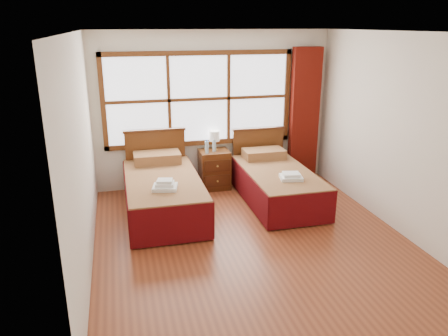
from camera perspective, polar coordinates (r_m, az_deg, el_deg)
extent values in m
plane|color=brown|center=(5.79, 3.65, -9.35)|extent=(4.50, 4.50, 0.00)
plane|color=white|center=(5.13, 4.25, 17.34)|extent=(4.50, 4.50, 0.00)
plane|color=silver|center=(7.43, -1.39, 7.59)|extent=(4.00, 0.00, 4.00)
plane|color=silver|center=(5.09, -18.08, 1.60)|extent=(0.00, 4.50, 4.50)
plane|color=silver|center=(6.21, 21.85, 4.12)|extent=(0.00, 4.50, 4.50)
cube|color=white|center=(7.32, -3.29, 8.99)|extent=(3.00, 0.02, 1.40)
cube|color=#572D13|center=(7.45, -3.16, 3.34)|extent=(3.16, 0.06, 0.08)
cube|color=#572D13|center=(7.21, -3.37, 14.77)|extent=(3.16, 0.06, 0.08)
cube|color=#572D13|center=(7.18, -15.55, 8.17)|extent=(0.08, 0.06, 1.56)
cube|color=#572D13|center=(7.73, 8.18, 9.34)|extent=(0.08, 0.06, 1.56)
cube|color=#572D13|center=(7.22, -7.20, 8.75)|extent=(0.05, 0.05, 1.40)
cube|color=#572D13|center=(7.40, 0.59, 9.13)|extent=(0.05, 0.05, 1.40)
cube|color=#572D13|center=(7.30, -3.26, 8.97)|extent=(3.00, 0.05, 0.05)
cube|color=#601109|center=(7.82, 10.44, 6.88)|extent=(0.50, 0.16, 2.30)
cube|color=#44200E|center=(6.54, -7.88, -4.62)|extent=(0.94, 1.88, 0.31)
cube|color=#60200D|center=(6.44, -7.99, -2.32)|extent=(1.05, 2.08, 0.25)
cube|color=#5A090C|center=(6.47, -12.56, -3.95)|extent=(0.03, 2.08, 0.52)
cube|color=#5A090C|center=(6.56, -3.37, -3.20)|extent=(0.03, 2.08, 0.52)
cube|color=#5A090C|center=(5.55, -6.73, -7.47)|extent=(1.05, 0.03, 0.52)
cube|color=#60200D|center=(7.08, -8.74, 1.36)|extent=(0.73, 0.43, 0.16)
cube|color=#572D13|center=(7.37, -8.88, 0.94)|extent=(0.98, 0.06, 1.02)
cube|color=#44200E|center=(7.23, -9.08, 4.87)|extent=(1.02, 0.08, 0.04)
cube|color=#44200E|center=(6.94, 6.98, -3.32)|extent=(0.87, 1.74, 0.28)
cube|color=#60200D|center=(6.84, 7.06, -1.29)|extent=(0.97, 1.93, 0.24)
cube|color=#5A090C|center=(6.74, 3.13, -2.77)|extent=(0.03, 1.93, 0.48)
cube|color=#5A090C|center=(7.07, 10.72, -2.03)|extent=(0.03, 1.93, 0.48)
cube|color=#5A090C|center=(6.07, 10.22, -5.50)|extent=(0.97, 0.03, 0.48)
cube|color=#60200D|center=(7.41, 5.21, 1.88)|extent=(0.68, 0.40, 0.15)
cube|color=#572D13|center=(7.72, 4.44, 1.64)|extent=(0.91, 0.06, 0.95)
cube|color=#44200E|center=(7.60, 4.53, 5.13)|extent=(0.95, 0.08, 0.04)
cube|color=#572D13|center=(7.43, -1.27, -0.16)|extent=(0.49, 0.44, 0.66)
cube|color=#44200E|center=(7.26, -0.87, -1.71)|extent=(0.43, 0.02, 0.20)
cube|color=#44200E|center=(7.17, -0.88, 0.26)|extent=(0.43, 0.02, 0.20)
sphere|color=#AC893A|center=(7.24, -0.83, -1.75)|extent=(0.03, 0.03, 0.03)
sphere|color=#AC893A|center=(7.16, -0.84, 0.22)|extent=(0.03, 0.03, 0.03)
cube|color=white|center=(5.95, -7.71, -2.51)|extent=(0.38, 0.34, 0.05)
cube|color=white|center=(5.93, -7.73, -2.08)|extent=(0.28, 0.26, 0.05)
cube|color=white|center=(5.91, -7.75, -1.69)|extent=(0.23, 0.21, 0.04)
cube|color=white|center=(6.46, 8.76, -1.23)|extent=(0.36, 0.33, 0.05)
cube|color=white|center=(6.45, 8.78, -0.84)|extent=(0.27, 0.25, 0.04)
cylinder|color=gold|center=(7.37, -1.25, 2.44)|extent=(0.10, 0.10, 0.02)
cylinder|color=gold|center=(7.35, -1.25, 3.04)|extent=(0.02, 0.02, 0.14)
cylinder|color=white|center=(7.31, -1.26, 4.21)|extent=(0.17, 0.17, 0.17)
cylinder|color=#AACCDB|center=(7.16, -2.26, 2.71)|extent=(0.06, 0.06, 0.20)
cylinder|color=blue|center=(7.13, -2.28, 3.60)|extent=(0.03, 0.03, 0.03)
cylinder|color=#AACCDB|center=(7.28, -1.29, 2.98)|extent=(0.06, 0.06, 0.20)
cylinder|color=blue|center=(7.25, -1.29, 3.85)|extent=(0.03, 0.03, 0.03)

